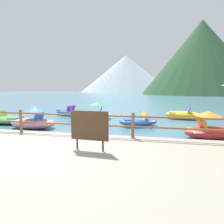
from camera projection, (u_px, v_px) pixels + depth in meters
ground_plane at (137, 98)px, 44.66m from camera, size 200.00×200.00×0.00m
dock_railing at (73, 120)px, 7.16m from camera, size 23.92×0.12×0.95m
sign_board at (89, 126)px, 5.31m from camera, size 1.18×0.12×1.19m
pedal_boat_0 at (33, 121)px, 10.17m from camera, size 2.60×1.47×1.25m
pedal_boat_1 at (183, 115)px, 13.33m from camera, size 2.73×1.61×0.90m
pedal_boat_2 at (68, 112)px, 15.38m from camera, size 2.72×2.00×0.84m
pedal_boat_3 at (138, 121)px, 10.84m from camera, size 2.55×1.81×0.85m
pedal_boat_4 at (210, 130)px, 8.01m from camera, size 2.33×1.47×1.25m
pedal_boat_5 at (96, 113)px, 13.37m from camera, size 2.55×1.88×1.27m
pedal_boat_7 at (7, 120)px, 11.52m from camera, size 2.51×1.36×0.83m
cliff_headland at (196, 61)px, 71.27m from camera, size 44.50×44.50×28.38m
distant_peak at (126, 74)px, 119.74m from camera, size 59.27×59.27×24.09m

